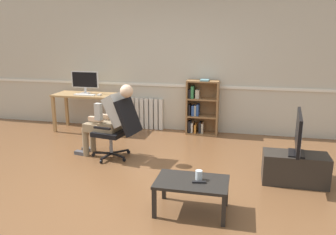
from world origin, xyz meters
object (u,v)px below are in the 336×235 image
person_seated (109,118)px  imac_monitor (85,81)px  bookshelf (200,108)px  tv_screen (298,133)px  radiator (144,114)px  office_chair (119,127)px  tv_stand (295,168)px  spare_remote (199,182)px  keyboard (85,95)px  coffee_table (192,185)px  computer_desk (88,99)px  computer_mouse (99,95)px  drinking_glass (199,175)px

person_seated → imac_monitor: bearing=-132.8°
bookshelf → tv_screen: 2.53m
radiator → office_chair: office_chair is taller
tv_stand → tv_screen: size_ratio=0.99×
tv_stand → spare_remote: tv_stand is taller
radiator → keyboard: bearing=-153.3°
coffee_table → tv_stand: bearing=40.5°
person_seated → tv_stand: 2.82m
radiator → tv_screen: tv_screen is taller
computer_desk → bookshelf: (2.23, 0.29, -0.13)m
bookshelf → tv_stand: (1.53, -2.00, -0.31)m
keyboard → tv_screen: (3.76, -1.57, -0.07)m
keyboard → coffee_table: keyboard is taller
tv_stand → imac_monitor: bearing=155.1°
imac_monitor → keyboard: 0.34m
computer_desk → imac_monitor: (-0.08, 0.08, 0.37)m
radiator → spare_remote: size_ratio=5.22×
person_seated → tv_screen: size_ratio=1.42×
imac_monitor → computer_mouse: bearing=-27.0°
keyboard → person_seated: person_seated is taller
bookshelf → radiator: 1.19m
tv_stand → spare_remote: size_ratio=5.54×
person_seated → tv_screen: bearing=92.2°
imac_monitor → tv_screen: 4.25m
computer_desk → tv_stand: size_ratio=1.61×
keyboard → radiator: bearing=26.7°
keyboard → spare_remote: bearing=-45.2°
imac_monitor → computer_mouse: (0.39, -0.20, -0.24)m
coffee_table → drinking_glass: bearing=34.9°
computer_mouse → coffee_table: computer_mouse is taller
coffee_table → drinking_glass: drinking_glass is taller
computer_mouse → bookshelf: 1.99m
computer_mouse → drinking_glass: (2.31, -2.58, -0.35)m
radiator → spare_remote: 3.54m
computer_desk → bookshelf: size_ratio=1.23×
tv_screen → spare_remote: (-1.14, -1.08, -0.32)m
keyboard → radiator: keyboard is taller
tv_screen → coffee_table: (-1.22, -1.04, -0.37)m
computer_desk → keyboard: 0.18m
keyboard → drinking_glass: bearing=-44.4°
drinking_glass → coffee_table: bearing=-145.1°
imac_monitor → computer_mouse: 0.50m
keyboard → tv_stand: keyboard is taller
bookshelf → drinking_glass: bookshelf is taller
coffee_table → drinking_glass: (0.07, 0.05, 0.10)m
computer_desk → tv_screen: size_ratio=1.59×
keyboard → office_chair: office_chair is taller
tv_stand → tv_screen: 0.49m
office_chair → spare_remote: (1.46, -1.42, -0.14)m
office_chair → coffee_table: office_chair is taller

